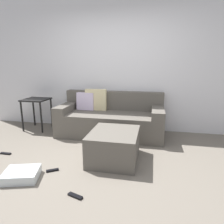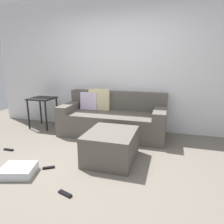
# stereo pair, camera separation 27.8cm
# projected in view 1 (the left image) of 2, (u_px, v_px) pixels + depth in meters

# --- Properties ---
(ground_plane) EXTENTS (7.89, 7.89, 0.00)m
(ground_plane) POSITION_uv_depth(u_px,v_px,m) (90.00, 172.00, 2.66)
(ground_plane) COLOR #6B6359
(wall_back) EXTENTS (6.07, 0.10, 2.75)m
(wall_back) POSITION_uv_depth(u_px,v_px,m) (117.00, 65.00, 4.21)
(wall_back) COLOR silver
(wall_back) RESTS_ON ground_plane
(couch_sectional) EXTENTS (2.06, 0.90, 0.89)m
(couch_sectional) POSITION_uv_depth(u_px,v_px,m) (110.00, 119.00, 4.05)
(couch_sectional) COLOR #59544C
(couch_sectional) RESTS_ON ground_plane
(ottoman) EXTENTS (0.69, 0.81, 0.44)m
(ottoman) POSITION_uv_depth(u_px,v_px,m) (114.00, 146.00, 2.96)
(ottoman) COLOR #59544C
(ottoman) RESTS_ON ground_plane
(storage_bin) EXTENTS (0.49, 0.45, 0.11)m
(storage_bin) POSITION_uv_depth(u_px,v_px,m) (22.00, 175.00, 2.48)
(storage_bin) COLOR silver
(storage_bin) RESTS_ON ground_plane
(side_table) EXTENTS (0.50, 0.49, 0.67)m
(side_table) POSITION_uv_depth(u_px,v_px,m) (36.00, 104.00, 4.30)
(side_table) COLOR black
(side_table) RESTS_ON ground_plane
(remote_near_ottoman) EXTENTS (0.18, 0.10, 0.02)m
(remote_near_ottoman) POSITION_uv_depth(u_px,v_px,m) (75.00, 196.00, 2.15)
(remote_near_ottoman) COLOR black
(remote_near_ottoman) RESTS_ON ground_plane
(remote_by_storage_bin) EXTENTS (0.16, 0.12, 0.02)m
(remote_by_storage_bin) POSITION_uv_depth(u_px,v_px,m) (52.00, 170.00, 2.67)
(remote_by_storage_bin) COLOR black
(remote_by_storage_bin) RESTS_ON ground_plane
(remote_under_side_table) EXTENTS (0.18, 0.04, 0.02)m
(remote_under_side_table) POSITION_uv_depth(u_px,v_px,m) (6.00, 153.00, 3.17)
(remote_under_side_table) COLOR black
(remote_under_side_table) RESTS_ON ground_plane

